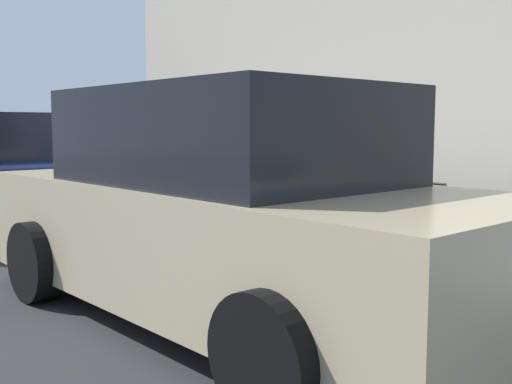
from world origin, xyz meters
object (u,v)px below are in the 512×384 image
suitcase_teal_1 (389,215)px  suitcase_red_6 (242,201)px  fire_hydrant (190,184)px  bollard_post (157,184)px  suitcase_maroon_0 (427,231)px  parked_car_beige_0 (230,212)px  suitcase_maroon_7 (214,190)px  suitcase_black_3 (323,204)px  suitcase_olive_2 (358,210)px  suitcase_navy_5 (270,203)px  suitcase_silver_4 (293,200)px

suitcase_teal_1 → suitcase_red_6: suitcase_red_6 is taller
fire_hydrant → bollard_post: bearing=12.8°
suitcase_maroon_0 → suitcase_red_6: 2.82m
suitcase_maroon_0 → parked_car_beige_0: (0.17, 2.23, 0.36)m
suitcase_maroon_0 → suitcase_maroon_7: bearing=0.3°
suitcase_maroon_0 → suitcase_teal_1: 0.48m
suitcase_black_3 → suitcase_red_6: bearing=0.8°
suitcase_olive_2 → suitcase_navy_5: 1.40m
suitcase_maroon_7 → suitcase_olive_2: bearing=-176.9°
suitcase_teal_1 → suitcase_maroon_7: suitcase_maroon_7 is taller
suitcase_navy_5 → suitcase_maroon_7: size_ratio=0.91×
suitcase_navy_5 → bollard_post: 2.32m
suitcase_teal_1 → suitcase_silver_4: size_ratio=0.75×
suitcase_red_6 → bollard_post: 1.82m
suitcase_maroon_0 → suitcase_red_6: (2.82, -0.05, 0.02)m
suitcase_maroon_7 → bollard_post: 1.30m
suitcase_maroon_7 → fire_hydrant: suitcase_maroon_7 is taller
suitcase_teal_1 → fire_hydrant: size_ratio=0.97×
suitcase_teal_1 → suitcase_olive_2: size_ratio=0.86×
parked_car_beige_0 → suitcase_silver_4: bearing=-53.4°
suitcase_silver_4 → suitcase_black_3: bearing=-176.2°
suitcase_maroon_0 → fire_hydrant: size_ratio=0.91×
suitcase_navy_5 → suitcase_maroon_7: (1.01, 0.11, 0.08)m
suitcase_teal_1 → fire_hydrant: (3.51, -0.02, 0.06)m
suitcase_red_6 → suitcase_maroon_7: (0.51, 0.07, 0.10)m
suitcase_maroon_7 → suitcase_red_6: bearing=-172.3°
suitcase_maroon_7 → suitcase_navy_5: bearing=-173.6°
suitcase_navy_5 → suitcase_maroon_7: bearing=6.4°
suitcase_maroon_0 → suitcase_navy_5: size_ratio=0.83×
fire_hydrant → suitcase_maroon_0: bearing=179.3°
suitcase_olive_2 → suitcase_maroon_0: bearing=173.2°
suitcase_silver_4 → suitcase_navy_5: size_ratio=1.19×
bollard_post → parked_car_beige_0: bearing=154.5°
suitcase_maroon_0 → suitcase_silver_4: bearing=-1.2°
suitcase_maroon_7 → bollard_post: size_ratio=1.27×
suitcase_teal_1 → fire_hydrant: bearing=-0.3°
suitcase_silver_4 → suitcase_red_6: bearing=-0.6°
suitcase_teal_1 → suitcase_black_3: (0.93, -0.05, 0.02)m
suitcase_teal_1 → parked_car_beige_0: size_ratio=0.18×
suitcase_olive_2 → bollard_post: (3.70, 0.21, 0.03)m
suitcase_maroon_0 → suitcase_olive_2: suitcase_olive_2 is taller
suitcase_black_3 → fire_hydrant: suitcase_black_3 is taller
suitcase_black_3 → bollard_post: bearing=3.1°
suitcase_maroon_0 → suitcase_maroon_7: size_ratio=0.75×
fire_hydrant → parked_car_beige_0: 4.44m
suitcase_olive_2 → suitcase_navy_5: (1.40, 0.02, -0.05)m
parked_car_beige_0 → suitcase_red_6: bearing=-40.7°
suitcase_silver_4 → suitcase_maroon_7: suitcase_silver_4 is taller
suitcase_maroon_7 → suitcase_maroon_0: bearing=-179.7°
suitcase_maroon_0 → suitcase_silver_4: size_ratio=0.70×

